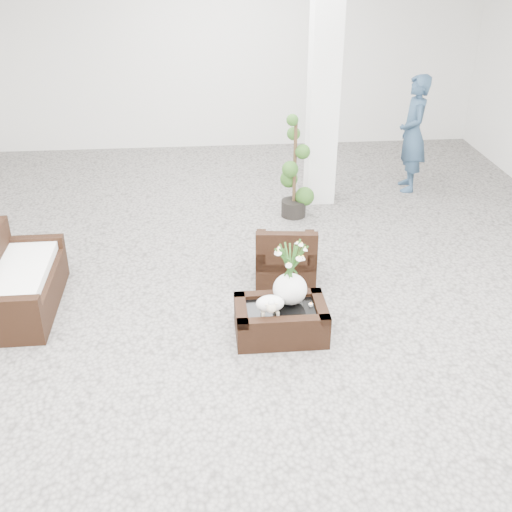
{
  "coord_description": "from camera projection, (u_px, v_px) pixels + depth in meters",
  "views": [
    {
      "loc": [
        -0.52,
        -5.85,
        3.68
      ],
      "look_at": [
        0.0,
        -0.1,
        0.62
      ],
      "focal_mm": 44.28,
      "sensor_mm": 36.0,
      "label": 1
    }
  ],
  "objects": [
    {
      "name": "topiary",
      "position": [
        295.0,
        167.0,
        8.6
      ],
      "size": [
        0.38,
        0.38,
        1.44
      ],
      "primitive_type": null,
      "color": "#254917",
      "rests_on": "ground"
    },
    {
      "name": "loveseat",
      "position": [
        20.0,
        276.0,
        6.62
      ],
      "size": [
        0.71,
        1.46,
        0.78
      ],
      "primitive_type": "cube",
      "rotation": [
        0.0,
        0.0,
        1.58
      ],
      "color": "black",
      "rests_on": "ground"
    },
    {
      "name": "column",
      "position": [
        324.0,
        81.0,
        8.65
      ],
      "size": [
        0.4,
        0.4,
        3.5
      ],
      "primitive_type": "cube",
      "color": "white",
      "rests_on": "ground"
    },
    {
      "name": "armchair",
      "position": [
        286.0,
        251.0,
        7.19
      ],
      "size": [
        0.75,
        0.72,
        0.72
      ],
      "primitive_type": "cube",
      "rotation": [
        0.0,
        0.0,
        3.03
      ],
      "color": "black",
      "rests_on": "ground"
    },
    {
      "name": "shopper",
      "position": [
        413.0,
        134.0,
        9.45
      ],
      "size": [
        0.49,
        0.68,
        1.75
      ],
      "primitive_type": "imported",
      "rotation": [
        0.0,
        0.0,
        -1.68
      ],
      "color": "navy",
      "rests_on": "ground"
    },
    {
      "name": "sheep_figurine",
      "position": [
        270.0,
        305.0,
        6.07
      ],
      "size": [
        0.28,
        0.23,
        0.21
      ],
      "primitive_type": "ellipsoid",
      "color": "white",
      "rests_on": "coffee_table"
    },
    {
      "name": "planter_narcissus",
      "position": [
        291.0,
        267.0,
        6.12
      ],
      "size": [
        0.44,
        0.44,
        0.8
      ],
      "primitive_type": null,
      "color": "white",
      "rests_on": "coffee_table"
    },
    {
      "name": "tealight",
      "position": [
        311.0,
        304.0,
        6.25
      ],
      "size": [
        0.04,
        0.04,
        0.03
      ],
      "primitive_type": "cylinder",
      "color": "white",
      "rests_on": "coffee_table"
    },
    {
      "name": "ground",
      "position": [
        255.0,
        302.0,
        6.91
      ],
      "size": [
        11.0,
        11.0,
        0.0
      ],
      "primitive_type": "plane",
      "color": "gray",
      "rests_on": "ground"
    },
    {
      "name": "coffee_table",
      "position": [
        281.0,
        321.0,
        6.29
      ],
      "size": [
        0.9,
        0.6,
        0.31
      ],
      "primitive_type": "cube",
      "color": "black",
      "rests_on": "ground"
    }
  ]
}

